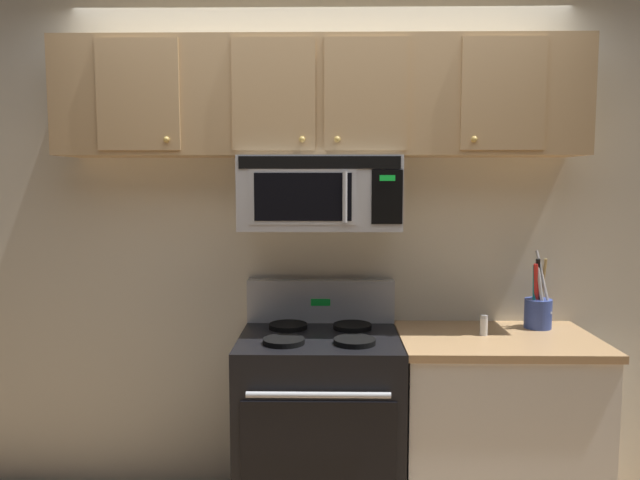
{
  "coord_description": "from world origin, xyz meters",
  "views": [
    {
      "loc": [
        0.05,
        -2.4,
        1.64
      ],
      "look_at": [
        0.0,
        0.49,
        1.35
      ],
      "focal_mm": 34.11,
      "sensor_mm": 36.0,
      "label": 1
    }
  ],
  "objects_px": {
    "utensil_crock_blue": "(538,308)",
    "salt_shaker": "(484,325)",
    "stove_range": "(320,423)",
    "over_range_microwave": "(320,193)"
  },
  "relations": [
    {
      "from": "over_range_microwave",
      "to": "stove_range",
      "type": "bearing_deg",
      "value": -89.86
    },
    {
      "from": "stove_range",
      "to": "over_range_microwave",
      "type": "bearing_deg",
      "value": 90.14
    },
    {
      "from": "stove_range",
      "to": "over_range_microwave",
      "type": "relative_size",
      "value": 1.47
    },
    {
      "from": "stove_range",
      "to": "utensil_crock_blue",
      "type": "height_order",
      "value": "utensil_crock_blue"
    },
    {
      "from": "utensil_crock_blue",
      "to": "salt_shaker",
      "type": "relative_size",
      "value": 3.98
    },
    {
      "from": "stove_range",
      "to": "over_range_microwave",
      "type": "distance_m",
      "value": 1.11
    },
    {
      "from": "salt_shaker",
      "to": "utensil_crock_blue",
      "type": "bearing_deg",
      "value": 25.88
    },
    {
      "from": "over_range_microwave",
      "to": "salt_shaker",
      "type": "height_order",
      "value": "over_range_microwave"
    },
    {
      "from": "over_range_microwave",
      "to": "salt_shaker",
      "type": "distance_m",
      "value": 1.01
    },
    {
      "from": "stove_range",
      "to": "utensil_crock_blue",
      "type": "relative_size",
      "value": 2.87
    }
  ]
}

